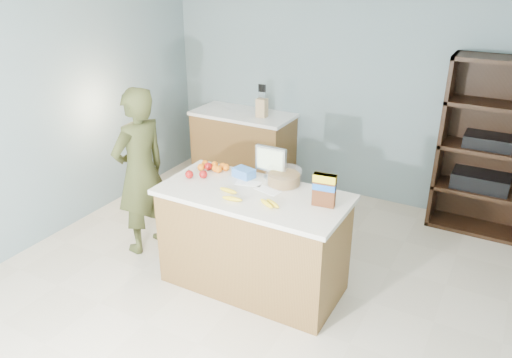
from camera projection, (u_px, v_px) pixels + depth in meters
The scene contains 15 objects.
floor at pixel (236, 303), 4.17m from camera, with size 4.50×5.00×0.02m, color beige.
walls at pixel (232, 112), 3.50m from camera, with size 4.52×5.02×2.51m.
counter_peninsula at pixel (253, 244), 4.24m from camera, with size 1.56×0.76×0.90m.
back_cabinet at pixel (244, 147), 6.27m from camera, with size 1.24×0.62×0.90m.
shelving_unit at pixel (487, 151), 5.01m from camera, with size 0.90×0.40×1.80m.
person at pixel (141, 172), 4.66m from camera, with size 0.59×0.39×1.61m, color #363A1B.
knife_block at pixel (262, 107), 5.89m from camera, with size 0.12×0.10×0.31m.
envelopes at pixel (258, 187), 4.14m from camera, with size 0.44×0.20×0.00m.
bananas at pixel (250, 199), 3.89m from camera, with size 0.59×0.17×0.04m.
apples at pixel (200, 172), 4.34m from camera, with size 0.18×0.30×0.07m.
oranges at pixel (215, 167), 4.45m from camera, with size 0.28×0.18×0.07m.
blue_carton at pixel (244, 173), 4.31m from camera, with size 0.18×0.12×0.08m, color blue.
salad_bowl at pixel (284, 178), 4.17m from camera, with size 0.30×0.30×0.13m.
tv at pixel (271, 161), 4.25m from camera, with size 0.28×0.12×0.28m.
cereal_box at pixel (324, 188), 3.77m from camera, with size 0.18×0.09×0.26m.
Camera 1 is at (1.78, -2.88, 2.66)m, focal length 35.00 mm.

